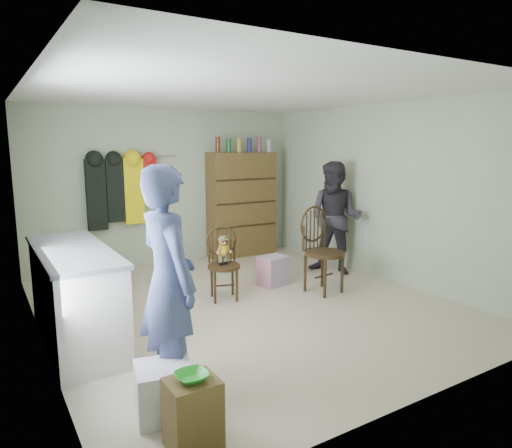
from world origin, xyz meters
TOP-DOWN VIEW (x-y plane):
  - ground_plane at (0.00, 0.00)m, footprint 5.00×5.00m
  - room_walls at (0.00, 0.53)m, footprint 5.00×5.00m
  - counter at (-1.95, 0.00)m, footprint 0.64×1.86m
  - stool at (-1.64, -2.10)m, footprint 0.32×0.28m
  - bowl at (-1.64, -2.10)m, footprint 0.21×0.21m
  - plastic_tub at (-1.67, -1.66)m, footprint 0.46×0.44m
  - chair_front at (-0.12, 0.38)m, footprint 0.51×0.51m
  - chair_far at (1.11, -0.03)m, footprint 0.57×0.57m
  - striped_bag at (0.73, 0.54)m, footprint 0.43×0.36m
  - person_left at (-1.50, -1.37)m, footprint 0.47×0.68m
  - person_right at (1.86, 0.54)m, footprint 0.96×1.03m
  - dresser at (1.25, 2.30)m, footprint 1.20×0.39m
  - coat_rack at (-0.83, 2.38)m, footprint 1.42×0.12m

SIDE VIEW (x-z plane):
  - ground_plane at x=0.00m, z-range 0.00..0.00m
  - plastic_tub at x=-1.67m, z-range 0.00..0.37m
  - striped_bag at x=0.73m, z-range 0.00..0.40m
  - stool at x=-1.64m, z-range 0.00..0.46m
  - counter at x=-1.95m, z-range 0.00..0.94m
  - bowl at x=-1.64m, z-range 0.46..0.51m
  - chair_front at x=-0.12m, z-range 0.07..0.98m
  - chair_far at x=1.11m, z-range 0.04..1.18m
  - person_right at x=1.86m, z-range 0.00..1.69m
  - person_left at x=-1.50m, z-range 0.00..1.78m
  - dresser at x=1.25m, z-range -0.12..1.95m
  - coat_rack at x=-0.83m, z-range 0.70..1.80m
  - room_walls at x=0.00m, z-range -0.92..4.08m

